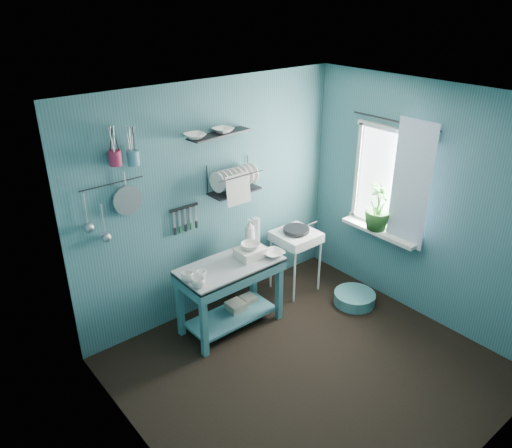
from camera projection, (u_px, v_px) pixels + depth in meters
floor at (309, 369)px, 4.72m from camera, size 3.20×3.20×0.00m
ceiling at (325, 104)px, 3.65m from camera, size 3.20×3.20×0.00m
wall_back at (213, 200)px, 5.23m from camera, size 3.20×0.00×3.20m
wall_front at (487, 343)px, 3.14m from camera, size 3.20×0.00×3.20m
wall_left at (145, 329)px, 3.27m from camera, size 0.00×3.00×3.00m
wall_right at (425, 206)px, 5.11m from camera, size 0.00×3.00×3.00m
work_counter at (231, 296)px, 5.18m from camera, size 1.08×0.56×0.75m
mug_left at (199, 283)px, 4.61m from camera, size 0.12×0.12×0.10m
mug_mid at (202, 275)px, 4.74m from camera, size 0.14×0.14×0.09m
mug_right at (187, 277)px, 4.71m from camera, size 0.17×0.17×0.10m
wash_tub at (250, 253)px, 5.12m from camera, size 0.28×0.22×0.10m
tub_bowl at (250, 246)px, 5.09m from camera, size 0.20×0.20×0.06m
soap_bottle at (250, 232)px, 5.33m from camera, size 0.11×0.12×0.30m
water_bottle at (256, 230)px, 5.41m from camera, size 0.09×0.09×0.28m
counter_bowl at (273, 254)px, 5.16m from camera, size 0.22×0.22×0.05m
hotplate_stand at (295, 261)px, 5.85m from camera, size 0.53×0.53×0.74m
frying_pan at (296, 230)px, 5.67m from camera, size 0.30×0.30×0.03m
knife_strip at (184, 208)px, 4.98m from camera, size 0.32×0.02×0.03m
dish_rack at (234, 178)px, 5.14m from camera, size 0.56×0.25×0.32m
upper_shelf at (219, 134)px, 4.87m from camera, size 0.71×0.25×0.02m
shelf_bowl_left at (195, 130)px, 4.67m from camera, size 0.21×0.21×0.05m
shelf_bowl_right at (223, 127)px, 4.87m from camera, size 0.22×0.22×0.05m
utensil_cup_magenta at (115, 158)px, 4.27m from camera, size 0.11×0.11×0.13m
utensil_cup_teal at (133, 158)px, 4.38m from camera, size 0.11×0.11×0.13m
colander at (127, 200)px, 4.52m from camera, size 0.28×0.03×0.28m
ladle_outer at (85, 209)px, 4.30m from camera, size 0.01×0.01×0.30m
ladle_inner at (103, 220)px, 4.44m from camera, size 0.01×0.01×0.30m
hook_rail at (112, 184)px, 4.39m from camera, size 0.60×0.01×0.01m
window_glass at (390, 180)px, 5.35m from camera, size 0.00×1.10×1.10m
windowsill at (379, 232)px, 5.55m from camera, size 0.16×0.95×0.04m
curtain at (411, 185)px, 5.08m from camera, size 0.00×1.35×1.35m
curtain_rod at (395, 121)px, 5.04m from camera, size 0.02×1.05×0.02m
potted_plant at (379, 207)px, 5.46m from camera, size 0.35×0.35×0.53m
storage_tin_large at (236, 311)px, 5.38m from camera, size 0.18×0.18×0.22m
storage_tin_small at (249, 304)px, 5.52m from camera, size 0.15×0.15×0.20m
floor_basin at (354, 298)px, 5.69m from camera, size 0.47×0.47×0.13m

